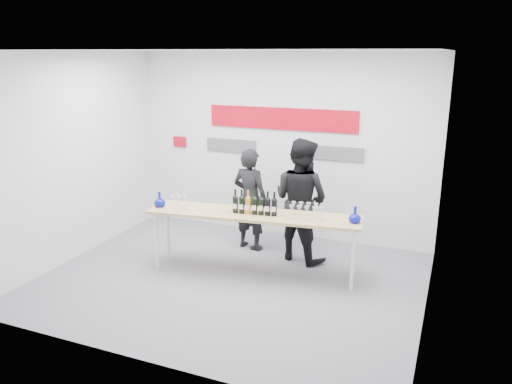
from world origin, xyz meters
TOP-DOWN VIEW (x-y plane):
  - ground at (0.00, 0.00)m, footprint 5.00×5.00m
  - back_wall at (0.00, 2.00)m, footprint 5.00×0.04m
  - signage at (-0.06, 1.97)m, footprint 3.38×0.02m
  - tasting_table at (0.19, 0.33)m, footprint 2.97×0.97m
  - wine_bottles at (0.23, 0.30)m, footprint 0.62×0.16m
  - decanter_left at (-1.14, 0.11)m, footprint 0.16×0.16m
  - decanter_right at (1.54, 0.47)m, footprint 0.16×0.16m
  - glasses_left at (-0.85, 0.17)m, footprint 0.28×0.24m
  - glasses_right at (0.91, 0.41)m, footprint 0.48×0.26m
  - presenter_left at (-0.21, 1.17)m, footprint 0.63×0.46m
  - presenter_right at (0.63, 1.08)m, footprint 1.05×0.93m
  - mic_stand at (-0.13, 1.16)m, footprint 0.16×0.16m

SIDE VIEW (x-z plane):
  - ground at x=0.00m, z-range 0.00..0.00m
  - mic_stand at x=-0.13m, z-range -0.28..1.14m
  - presenter_left at x=-0.21m, z-range 0.00..1.59m
  - tasting_table at x=0.19m, z-range 0.37..1.25m
  - presenter_right at x=0.63m, z-range 0.00..1.81m
  - glasses_right at x=0.91m, z-range 0.88..1.06m
  - glasses_left at x=-0.85m, z-range 0.88..1.06m
  - decanter_left at x=-1.14m, z-range 0.88..1.09m
  - decanter_right at x=1.54m, z-range 0.88..1.09m
  - wine_bottles at x=0.23m, z-range 0.88..1.21m
  - back_wall at x=0.00m, z-range 0.00..3.00m
  - signage at x=-0.06m, z-range 1.41..2.20m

